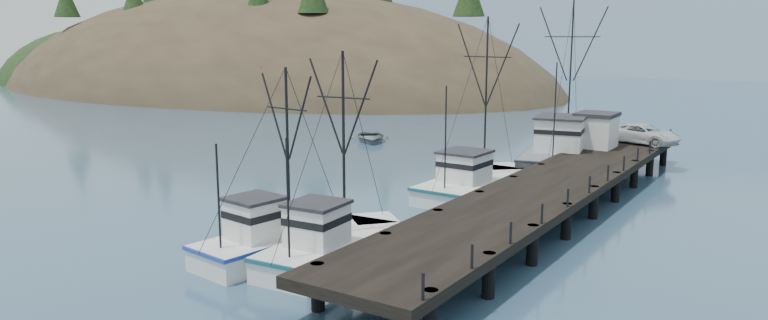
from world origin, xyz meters
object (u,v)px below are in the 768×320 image
work_vessel (564,153)px  pier_shed (596,130)px  trawler_mid (277,240)px  trawler_far (476,183)px  trawler_near (334,245)px  motorboat (370,141)px  pickup_truck (644,134)px  pier (552,186)px

work_vessel → pier_shed: size_ratio=5.34×
trawler_mid → trawler_far: trawler_far is taller
trawler_near → pier_shed: trawler_near is taller
trawler_near → trawler_mid: size_ratio=1.08×
trawler_far → pier_shed: (4.59, 12.30, 2.60)m
work_vessel → motorboat: size_ratio=2.88×
trawler_mid → trawler_far: bearing=81.8°
trawler_near → trawler_mid: (-2.87, -0.98, -0.00)m
trawler_mid → pickup_truck: 35.24m
work_vessel → trawler_far: bearing=-99.3°
trawler_mid → pier_shed: 30.88m
trawler_mid → pier: bearing=61.3°
pickup_truck → trawler_mid: bearing=178.1°
work_vessel → trawler_mid: bearing=-98.6°
trawler_mid → motorboat: trawler_mid is taller
trawler_far → trawler_mid: bearing=-98.2°
pier_shed → pickup_truck: 4.78m
trawler_mid → pier_shed: (7.12, 29.94, 2.60)m
pier → pickup_truck: (1.32, 18.00, 1.13)m
motorboat → trawler_mid: bearing=-101.0°
trawler_near → trawler_mid: bearing=-161.2°
trawler_mid → work_vessel: 30.34m
pier → motorboat: 30.69m
pier → trawler_near: size_ratio=4.16×
pier → work_vessel: work_vessel is taller
trawler_near → trawler_far: bearing=91.2°
pier → work_vessel: size_ratio=2.58×
trawler_mid → work_vessel: work_vessel is taller
trawler_mid → pier_shed: bearing=76.6°
trawler_near → work_vessel: 29.07m
trawler_far → pickup_truck: (7.41, 16.11, 2.00)m
pier → pier_shed: 14.38m
pier → pier_shed: bearing=96.0°
work_vessel → pier_shed: 3.38m
trawler_mid → work_vessel: size_ratio=0.57×
trawler_far → work_vessel: (2.02, 12.36, 0.41)m
trawler_near → pier_shed: bearing=81.7°
trawler_near → trawler_far: 16.66m
pier → work_vessel: bearing=105.9°
pier → trawler_near: bearing=-111.3°
pier_shed → trawler_mid: bearing=-103.4°
pickup_truck → motorboat: 26.89m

